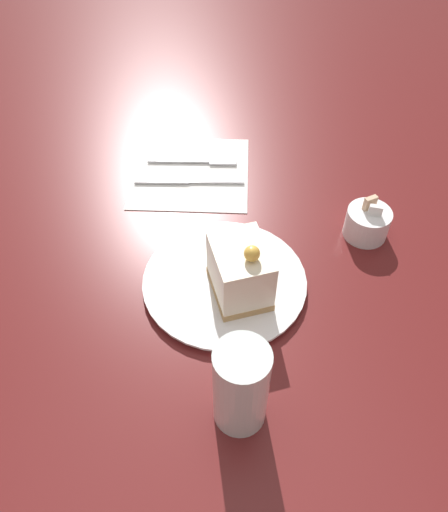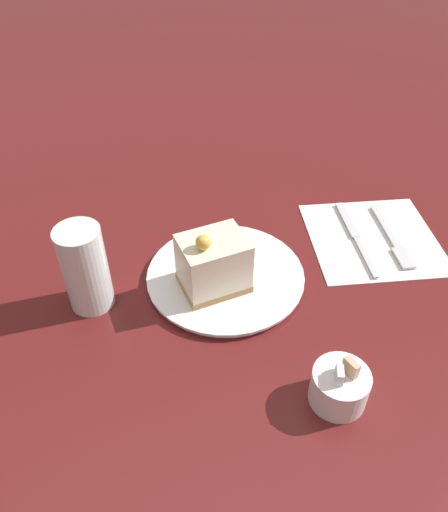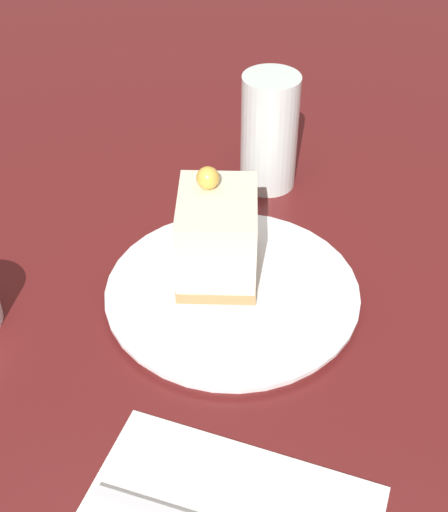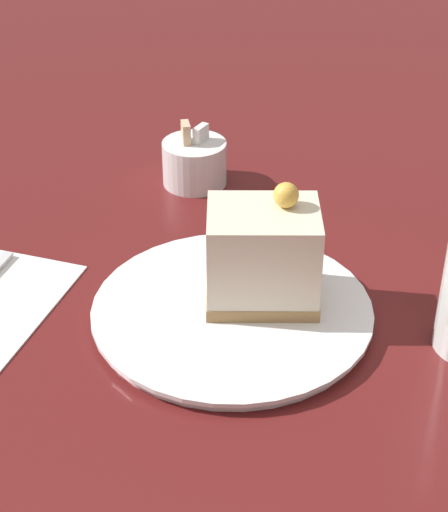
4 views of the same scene
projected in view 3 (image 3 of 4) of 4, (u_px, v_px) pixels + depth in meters
name	position (u px, v px, depth m)	size (l,w,h in m)	color
ground_plane	(236.00, 282.00, 0.69)	(4.00, 4.00, 0.00)	#5B1919
plate	(230.00, 292.00, 0.66)	(0.24, 0.24, 0.01)	white
cake_slice	(217.00, 235.00, 0.65)	(0.10, 0.08, 0.10)	#AD8451
drinking_glass	(269.00, 132.00, 0.77)	(0.06, 0.06, 0.13)	silver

